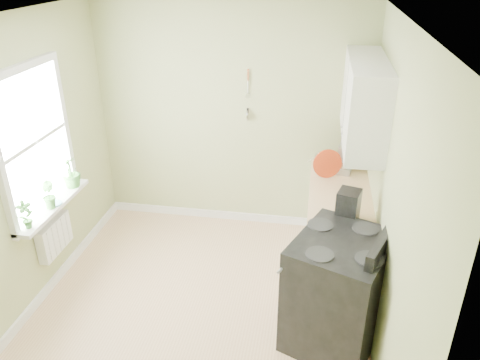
% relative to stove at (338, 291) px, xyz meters
% --- Properties ---
extents(floor, '(3.20, 3.60, 0.02)m').
position_rel_stove_xyz_m(floor, '(-1.28, 0.09, -0.53)').
color(floor, tan).
rests_on(floor, ground).
extents(ceiling, '(3.20, 3.60, 0.02)m').
position_rel_stove_xyz_m(ceiling, '(-1.28, 0.09, 2.19)').
color(ceiling, white).
rests_on(ceiling, wall_back).
extents(wall_back, '(3.20, 0.02, 2.70)m').
position_rel_stove_xyz_m(wall_back, '(-1.28, 1.90, 0.83)').
color(wall_back, '#B1B87D').
rests_on(wall_back, floor).
extents(wall_left, '(0.02, 3.60, 2.70)m').
position_rel_stove_xyz_m(wall_left, '(-2.89, 0.09, 0.83)').
color(wall_left, '#B1B87D').
rests_on(wall_left, floor).
extents(wall_right, '(0.02, 3.60, 2.70)m').
position_rel_stove_xyz_m(wall_right, '(0.33, 0.09, 0.83)').
color(wall_right, '#B1B87D').
rests_on(wall_right, floor).
extents(base_cabinets, '(0.60, 1.60, 0.87)m').
position_rel_stove_xyz_m(base_cabinets, '(0.02, 1.09, -0.09)').
color(base_cabinets, white).
rests_on(base_cabinets, floor).
extents(countertop, '(0.64, 1.60, 0.04)m').
position_rel_stove_xyz_m(countertop, '(0.01, 1.09, 0.37)').
color(countertop, beige).
rests_on(countertop, base_cabinets).
extents(upper_cabinets, '(0.35, 1.40, 0.80)m').
position_rel_stove_xyz_m(upper_cabinets, '(0.15, 1.19, 1.33)').
color(upper_cabinets, white).
rests_on(upper_cabinets, wall_right).
extents(window, '(0.06, 1.14, 1.44)m').
position_rel_stove_xyz_m(window, '(-2.86, 0.39, 1.03)').
color(window, white).
rests_on(window, wall_left).
extents(window_sill, '(0.18, 1.14, 0.04)m').
position_rel_stove_xyz_m(window_sill, '(-2.79, 0.39, 0.36)').
color(window_sill, white).
rests_on(window_sill, wall_left).
extents(radiator, '(0.12, 0.50, 0.35)m').
position_rel_stove_xyz_m(radiator, '(-2.82, 0.34, 0.03)').
color(radiator, white).
rests_on(radiator, wall_left).
extents(wall_utensils, '(0.02, 0.14, 0.58)m').
position_rel_stove_xyz_m(wall_utensils, '(-1.08, 1.87, 1.04)').
color(wall_utensils, beige).
rests_on(wall_utensils, wall_back).
extents(stove, '(1.02, 1.05, 1.16)m').
position_rel_stove_xyz_m(stove, '(0.00, 0.00, 0.00)').
color(stove, black).
rests_on(stove, floor).
extents(stand_mixer, '(0.22, 0.32, 0.36)m').
position_rel_stove_xyz_m(stand_mixer, '(0.05, 1.64, 0.54)').
color(stand_mixer, '#B2B2B7').
rests_on(stand_mixer, countertop).
extents(kettle, '(0.18, 0.11, 0.19)m').
position_rel_stove_xyz_m(kettle, '(-0.22, 1.68, 0.48)').
color(kettle, silver).
rests_on(kettle, countertop).
extents(coffee_maker, '(0.24, 0.25, 0.33)m').
position_rel_stove_xyz_m(coffee_maker, '(0.04, 0.49, 0.54)').
color(coffee_maker, black).
rests_on(coffee_maker, countertop).
extents(red_tray, '(0.32, 0.15, 0.32)m').
position_rel_stove_xyz_m(red_tray, '(-0.13, 1.43, 0.55)').
color(red_tray, '#BA3616').
rests_on(red_tray, countertop).
extents(jar, '(0.07, 0.07, 0.08)m').
position_rel_stove_xyz_m(jar, '(-0.09, 0.47, 0.43)').
color(jar, beige).
rests_on(jar, countertop).
extents(plant_a, '(0.16, 0.17, 0.27)m').
position_rel_stove_xyz_m(plant_a, '(-2.78, -0.06, 0.52)').
color(plant_a, '#39732D').
rests_on(plant_a, window_sill).
extents(plant_b, '(0.20, 0.19, 0.28)m').
position_rel_stove_xyz_m(plant_b, '(-2.78, 0.32, 0.52)').
color(plant_b, '#39732D').
rests_on(plant_b, window_sill).
extents(plant_c, '(0.20, 0.20, 0.33)m').
position_rel_stove_xyz_m(plant_c, '(-2.78, 0.78, 0.55)').
color(plant_c, '#39732D').
rests_on(plant_c, window_sill).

